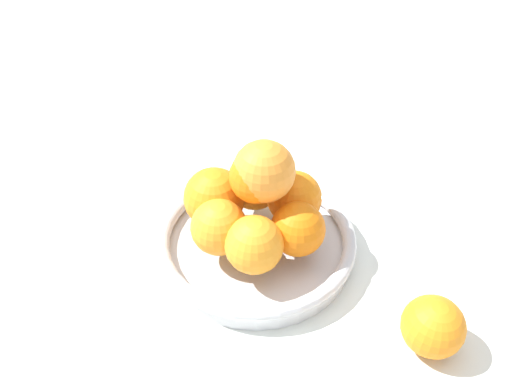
% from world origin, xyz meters
% --- Properties ---
extents(ground_plane, '(4.00, 4.00, 0.00)m').
position_xyz_m(ground_plane, '(0.00, 0.00, 0.00)').
color(ground_plane, silver).
extents(fruit_bowl, '(0.27, 0.27, 0.04)m').
position_xyz_m(fruit_bowl, '(0.00, 0.00, 0.02)').
color(fruit_bowl, silver).
rests_on(fruit_bowl, ground_plane).
extents(orange_pile, '(0.18, 0.20, 0.14)m').
position_xyz_m(orange_pile, '(0.00, 0.00, 0.09)').
color(orange_pile, orange).
rests_on(orange_pile, fruit_bowl).
extents(stray_orange, '(0.07, 0.07, 0.07)m').
position_xyz_m(stray_orange, '(-0.07, -0.24, 0.04)').
color(stray_orange, orange).
rests_on(stray_orange, ground_plane).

